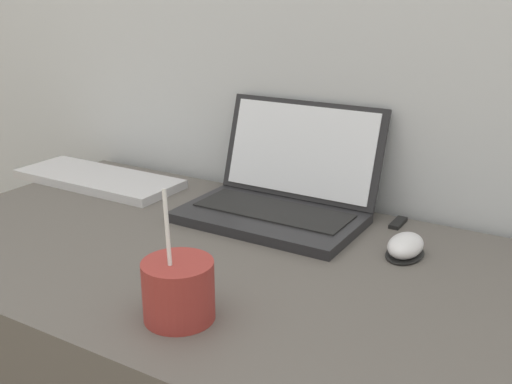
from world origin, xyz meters
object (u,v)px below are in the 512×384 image
object	(u,v)px
computer_mouse	(405,247)
usb_stick	(398,223)
laptop	(281,192)
external_keyboard	(98,179)
drink_cup	(178,289)

from	to	relation	value
computer_mouse	usb_stick	distance (m)	0.15
laptop	computer_mouse	size ratio (longest dim) A/B	3.70
computer_mouse	usb_stick	world-z (taller)	computer_mouse
computer_mouse	external_keyboard	distance (m)	0.76
computer_mouse	external_keyboard	world-z (taller)	computer_mouse
drink_cup	external_keyboard	world-z (taller)	drink_cup
drink_cup	usb_stick	world-z (taller)	drink_cup
external_keyboard	computer_mouse	bearing A→B (deg)	-1.73
laptop	usb_stick	distance (m)	0.24
laptop	usb_stick	xyz separation A→B (m)	(0.22, 0.07, -0.05)
laptop	usb_stick	world-z (taller)	laptop
computer_mouse	drink_cup	bearing A→B (deg)	-119.42
drink_cup	external_keyboard	size ratio (longest dim) A/B	0.46
computer_mouse	usb_stick	xyz separation A→B (m)	(-0.06, 0.13, -0.01)
external_keyboard	usb_stick	xyz separation A→B (m)	(0.70, 0.11, -0.01)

